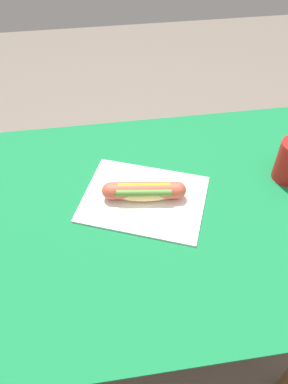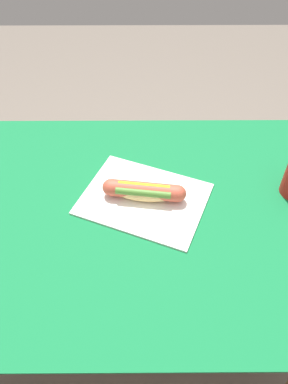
{
  "view_description": "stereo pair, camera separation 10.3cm",
  "coord_description": "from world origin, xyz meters",
  "views": [
    {
      "loc": [
        0.08,
        0.67,
        1.52
      ],
      "look_at": [
        -0.03,
        -0.04,
        0.78
      ],
      "focal_mm": 35.78,
      "sensor_mm": 36.0,
      "label": 1
    },
    {
      "loc": [
        -0.03,
        0.67,
        1.52
      ],
      "look_at": [
        -0.03,
        -0.04,
        0.78
      ],
      "focal_mm": 35.78,
      "sensor_mm": 36.0,
      "label": 2
    }
  ],
  "objects": [
    {
      "name": "ground_plane",
      "position": [
        0.0,
        0.0,
        0.0
      ],
      "size": [
        6.0,
        6.0,
        0.0
      ],
      "primitive_type": "plane",
      "color": "#6B6056",
      "rests_on": "ground"
    },
    {
      "name": "dining_table",
      "position": [
        0.0,
        0.0,
        0.61
      ],
      "size": [
        1.22,
        0.83,
        0.75
      ],
      "color": "brown",
      "rests_on": "ground"
    },
    {
      "name": "paper_wrapper",
      "position": [
        -0.03,
        -0.04,
        0.75
      ],
      "size": [
        0.4,
        0.36,
        0.01
      ],
      "primitive_type": "cube",
      "rotation": [
        0.0,
        0.0,
        -0.4
      ],
      "color": "white",
      "rests_on": "dining_table"
    },
    {
      "name": "hot_dog",
      "position": [
        -0.03,
        -0.04,
        0.78
      ],
      "size": [
        0.23,
        0.08,
        0.05
      ],
      "color": "#E5BC75",
      "rests_on": "paper_wrapper"
    }
  ]
}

